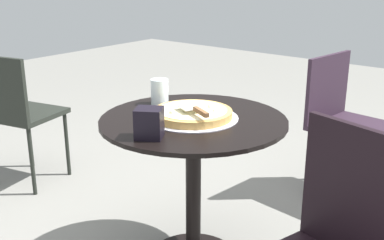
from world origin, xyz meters
TOP-DOWN VIEW (x-y plane):
  - patio_table at (0.00, 0.00)m, footprint 0.80×0.80m
  - pizza_on_tray at (-0.00, 0.01)m, footprint 0.39×0.39m
  - pizza_server at (-0.05, -0.05)m, footprint 0.13×0.21m
  - drinking_cup at (0.07, 0.26)m, footprint 0.08×0.08m
  - napkin_dispenser at (-0.29, -0.02)m, footprint 0.13×0.13m
  - patio_chair_near at (1.09, -0.25)m, footprint 0.47×0.47m
  - patio_chair_corner at (-0.02, 1.35)m, footprint 0.45×0.45m

SIDE VIEW (x-z plane):
  - patio_chair_near at x=1.09m, z-range 0.08..0.91m
  - patio_chair_corner at x=-0.02m, z-range 0.08..0.91m
  - patio_table at x=0.00m, z-range 0.16..0.86m
  - pizza_on_tray at x=0.00m, z-range 0.69..0.75m
  - napkin_dispenser at x=-0.29m, z-range 0.70..0.82m
  - drinking_cup at x=0.07m, z-range 0.70..0.82m
  - pizza_server at x=-0.05m, z-range 0.76..0.77m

